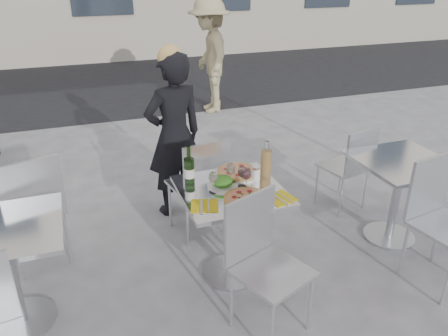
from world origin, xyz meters
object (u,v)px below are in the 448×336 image
object	(u,v)px
side_table_left	(7,257)
napkin_right	(280,198)
sugar_shaker	(256,173)
wineglass_red_b	(242,173)
side_table_right	(399,183)
chair_near	(262,254)
carafe	(266,163)
napkin_left	(204,206)
pizza_far	(237,172)
wineglass_white_b	(231,169)
wine_bottle	(189,170)
wineglass_red_a	(246,175)
chair_far	(201,180)
pizza_near	(247,199)
wineglass_white_a	(213,178)
woman_diner	(174,136)
side_chair_rnear	(439,211)
salad_plate	(223,182)
side_chair_rfar	(351,162)
pedestrian_b	(210,56)
main_table	(231,215)
side_chair_lfar	(32,204)

from	to	relation	value
side_table_left	napkin_right	distance (m)	1.80
sugar_shaker	wineglass_red_b	xyz separation A→B (m)	(-0.13, -0.06, 0.06)
side_table_right	chair_near	distance (m)	1.58
carafe	napkin_left	xyz separation A→B (m)	(-0.56, -0.25, -0.11)
pizza_far	wineglass_white_b	xyz separation A→B (m)	(-0.10, -0.12, 0.09)
side_table_right	carafe	world-z (taller)	carafe
wine_bottle	napkin_left	size ratio (longest dim) A/B	1.31
wineglass_red_b	wineglass_white_b	bearing A→B (deg)	125.10
chair_near	napkin_right	world-z (taller)	chair_near
wineglass_red_a	napkin_right	xyz separation A→B (m)	(0.17, -0.21, -0.11)
chair_near	wineglass_red_b	distance (m)	0.63
chair_far	sugar_shaker	size ratio (longest dim) A/B	8.64
pizza_near	carafe	bearing A→B (deg)	46.26
pizza_far	wineglass_white_a	xyz separation A→B (m)	(-0.26, -0.21, 0.09)
woman_diner	wineglass_white_b	distance (m)	1.02
pizza_near	side_chair_rnear	bearing A→B (deg)	-13.51
chair_far	sugar_shaker	bearing A→B (deg)	106.90
woman_diner	salad_plate	distance (m)	1.05
chair_near	napkin_left	size ratio (longest dim) A/B	4.11
wineglass_white_a	side_chair_rfar	bearing A→B (deg)	19.50
side_chair_rfar	woman_diner	world-z (taller)	woman_diner
side_table_left	woman_diner	size ratio (longest dim) A/B	0.49
pizza_far	pedestrian_b	bearing A→B (deg)	75.01
wineglass_red_b	sugar_shaker	bearing A→B (deg)	24.92
pizza_near	napkin_left	xyz separation A→B (m)	(-0.30, 0.02, -0.01)
side_table_right	woman_diner	world-z (taller)	woman_diner
chair_near	wine_bottle	world-z (taller)	wine_bottle
salad_plate	wineglass_red_b	xyz separation A→B (m)	(0.14, -0.04, 0.07)
pizza_near	wineglass_white_b	size ratio (longest dim) A/B	2.03
main_table	wineglass_red_b	size ratio (longest dim) A/B	4.76
chair_near	wineglass_red_b	world-z (taller)	chair_near
pizza_far	wineglass_red_a	bearing A→B (deg)	-96.18
main_table	wineglass_white_a	distance (m)	0.35
side_chair_rfar	wineglass_red_a	bearing A→B (deg)	11.43
wine_bottle	wineglass_white_a	world-z (taller)	wine_bottle
side_table_right	pedestrian_b	distance (m)	4.06
wine_bottle	wineglass_red_a	size ratio (longest dim) A/B	1.87
wine_bottle	wineglass_white_b	size ratio (longest dim) A/B	1.87
side_chair_rfar	pizza_near	size ratio (longest dim) A/B	2.68
napkin_left	side_chair_lfar	bearing A→B (deg)	162.82
chair_far	wineglass_red_b	xyz separation A→B (m)	(0.14, -0.58, 0.31)
wineglass_white_a	wineglass_white_b	world-z (taller)	same
pizza_near	salad_plate	xyz separation A→B (m)	(-0.09, 0.24, 0.03)
salad_plate	pizza_far	bearing A→B (deg)	42.56
wineglass_red_a	wineglass_white_a	bearing A→B (deg)	172.66
chair_far	wine_bottle	xyz separation A→B (m)	(-0.21, -0.41, 0.32)
sugar_shaker	wine_bottle	bearing A→B (deg)	167.96
main_table	napkin_right	size ratio (longest dim) A/B	3.46
side_table_right	pizza_near	distance (m)	1.48
side_chair_rfar	chair_far	bearing A→B (deg)	-13.91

